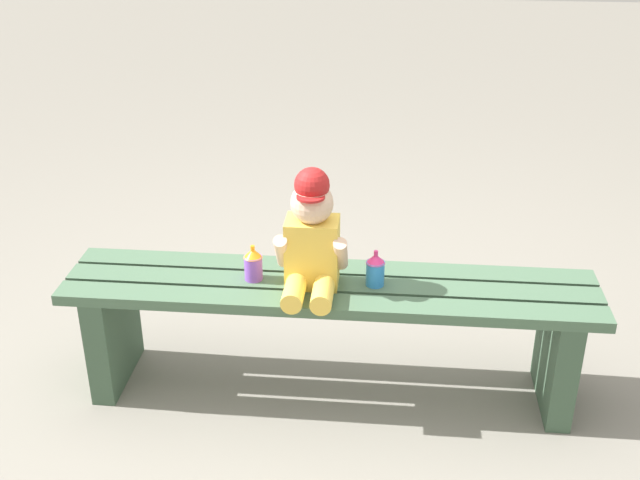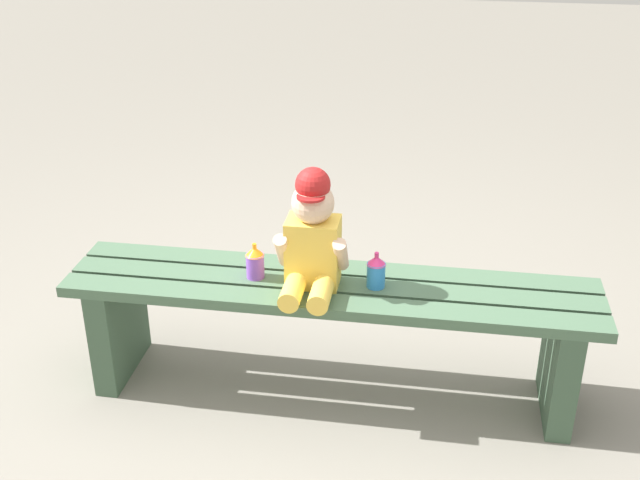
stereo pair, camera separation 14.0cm
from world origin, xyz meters
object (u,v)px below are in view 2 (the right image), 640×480
(child_figure, at_px, (312,237))
(sippy_cup_right, at_px, (376,271))
(sippy_cup_left, at_px, (255,262))
(park_bench, at_px, (331,316))

(child_figure, height_order, sippy_cup_right, child_figure)
(sippy_cup_left, bearing_deg, park_bench, -0.02)
(sippy_cup_left, bearing_deg, child_figure, -8.21)
(sippy_cup_left, distance_m, sippy_cup_right, 0.40)
(child_figure, bearing_deg, park_bench, 26.09)
(park_bench, distance_m, child_figure, 0.31)
(park_bench, relative_size, sippy_cup_left, 14.20)
(sippy_cup_left, xyz_separation_m, sippy_cup_right, (0.40, 0.00, 0.00))
(sippy_cup_right, bearing_deg, park_bench, -179.97)
(park_bench, height_order, sippy_cup_left, sippy_cup_left)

